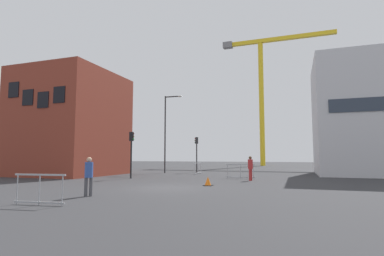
{
  "coord_description": "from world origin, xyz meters",
  "views": [
    {
      "loc": [
        6.65,
        -15.16,
        1.69
      ],
      "look_at": [
        0.0,
        4.12,
        3.6
      ],
      "focal_mm": 28.29,
      "sensor_mm": 36.0,
      "label": 1
    }
  ],
  "objects_px": {
    "streetlamp_tall": "(167,128)",
    "traffic_cone_on_verge": "(208,182)",
    "traffic_light_near": "(131,147)",
    "pedestrian_walking": "(250,166)",
    "pedestrian_waiting": "(89,173)",
    "traffic_light_median": "(197,149)",
    "construction_crane": "(264,79)"
  },
  "relations": [
    {
      "from": "streetlamp_tall",
      "to": "pedestrian_waiting",
      "type": "distance_m",
      "value": 18.64
    },
    {
      "from": "traffic_light_near",
      "to": "traffic_light_median",
      "type": "distance_m",
      "value": 10.15
    },
    {
      "from": "pedestrian_walking",
      "to": "traffic_light_near",
      "type": "bearing_deg",
      "value": -174.6
    },
    {
      "from": "traffic_light_near",
      "to": "traffic_cone_on_verge",
      "type": "distance_m",
      "value": 8.34
    },
    {
      "from": "traffic_light_near",
      "to": "traffic_light_median",
      "type": "xyz_separation_m",
      "value": [
        2.06,
        9.94,
        0.09
      ]
    },
    {
      "from": "streetlamp_tall",
      "to": "traffic_light_near",
      "type": "height_order",
      "value": "streetlamp_tall"
    },
    {
      "from": "pedestrian_walking",
      "to": "pedestrian_waiting",
      "type": "xyz_separation_m",
      "value": [
        -5.33,
        -10.63,
        -0.02
      ]
    },
    {
      "from": "traffic_light_near",
      "to": "pedestrian_waiting",
      "type": "height_order",
      "value": "traffic_light_near"
    },
    {
      "from": "traffic_light_near",
      "to": "traffic_light_median",
      "type": "height_order",
      "value": "traffic_light_median"
    },
    {
      "from": "traffic_light_median",
      "to": "traffic_cone_on_verge",
      "type": "distance_m",
      "value": 14.66
    },
    {
      "from": "streetlamp_tall",
      "to": "construction_crane",
      "type": "bearing_deg",
      "value": 75.0
    },
    {
      "from": "traffic_light_near",
      "to": "traffic_cone_on_verge",
      "type": "xyz_separation_m",
      "value": [
        7.19,
        -3.6,
        -2.19
      ]
    },
    {
      "from": "pedestrian_walking",
      "to": "traffic_cone_on_verge",
      "type": "xyz_separation_m",
      "value": [
        -1.82,
        -4.45,
        -0.75
      ]
    },
    {
      "from": "construction_crane",
      "to": "pedestrian_waiting",
      "type": "xyz_separation_m",
      "value": [
        -3.18,
        -45.37,
        -15.1
      ]
    },
    {
      "from": "traffic_light_near",
      "to": "traffic_cone_on_verge",
      "type": "height_order",
      "value": "traffic_light_near"
    },
    {
      "from": "streetlamp_tall",
      "to": "pedestrian_walking",
      "type": "relative_size",
      "value": 4.71
    },
    {
      "from": "traffic_light_median",
      "to": "pedestrian_walking",
      "type": "bearing_deg",
      "value": -52.61
    },
    {
      "from": "traffic_cone_on_verge",
      "to": "pedestrian_waiting",
      "type": "bearing_deg",
      "value": -119.62
    },
    {
      "from": "streetlamp_tall",
      "to": "pedestrian_walking",
      "type": "bearing_deg",
      "value": -36.86
    },
    {
      "from": "traffic_light_median",
      "to": "pedestrian_waiting",
      "type": "height_order",
      "value": "traffic_light_median"
    },
    {
      "from": "traffic_light_median",
      "to": "pedestrian_walking",
      "type": "xyz_separation_m",
      "value": [
        6.95,
        -9.09,
        -1.53
      ]
    },
    {
      "from": "traffic_light_near",
      "to": "pedestrian_waiting",
      "type": "distance_m",
      "value": 10.55
    },
    {
      "from": "streetlamp_tall",
      "to": "traffic_light_median",
      "type": "height_order",
      "value": "streetlamp_tall"
    },
    {
      "from": "pedestrian_waiting",
      "to": "traffic_cone_on_verge",
      "type": "xyz_separation_m",
      "value": [
        3.51,
        6.17,
        -0.72
      ]
    },
    {
      "from": "construction_crane",
      "to": "traffic_cone_on_verge",
      "type": "relative_size",
      "value": 45.95
    },
    {
      "from": "traffic_light_near",
      "to": "streetlamp_tall",
      "type": "bearing_deg",
      "value": 93.81
    },
    {
      "from": "streetlamp_tall",
      "to": "traffic_cone_on_verge",
      "type": "height_order",
      "value": "streetlamp_tall"
    },
    {
      "from": "streetlamp_tall",
      "to": "pedestrian_waiting",
      "type": "relative_size",
      "value": 4.82
    },
    {
      "from": "construction_crane",
      "to": "traffic_cone_on_verge",
      "type": "height_order",
      "value": "construction_crane"
    },
    {
      "from": "traffic_light_near",
      "to": "pedestrian_waiting",
      "type": "xyz_separation_m",
      "value": [
        3.68,
        -9.77,
        -1.47
      ]
    },
    {
      "from": "streetlamp_tall",
      "to": "traffic_light_median",
      "type": "relative_size",
      "value": 2.14
    },
    {
      "from": "construction_crane",
      "to": "traffic_light_median",
      "type": "distance_m",
      "value": 29.4
    }
  ]
}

